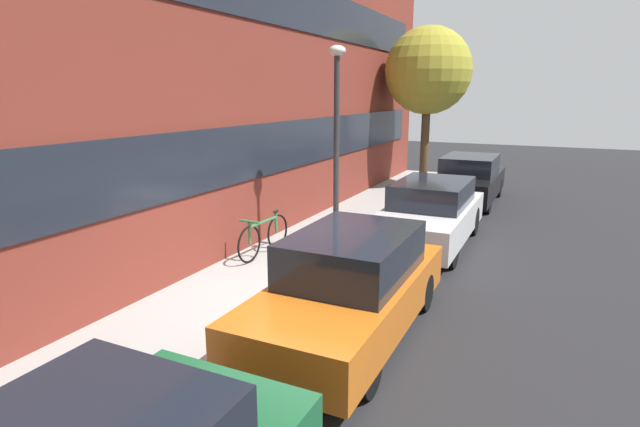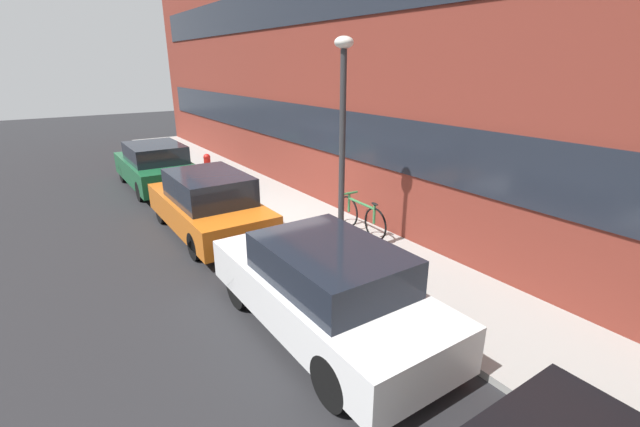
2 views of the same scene
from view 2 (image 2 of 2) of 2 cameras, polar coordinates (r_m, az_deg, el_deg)
ground_plane at (r=10.23m, az=-8.25°, el=-1.82°), size 56.00×56.00×0.00m
sidewalk_strip at (r=10.70m, az=-2.96°, el=-0.38°), size 28.00×2.21×0.11m
rowhouse_facade at (r=10.99m, az=4.20°, el=24.76°), size 28.00×1.02×9.39m
parked_car_green at (r=14.19m, az=-21.05°, el=5.92°), size 3.99×1.69×1.37m
parked_car_orange at (r=9.88m, az=-14.64°, el=1.19°), size 3.99×1.64×1.41m
parked_car_white at (r=6.06m, az=0.62°, el=-9.94°), size 4.09×1.65×1.39m
fire_hydrant at (r=14.51m, az=-14.76°, el=6.17°), size 0.55×0.31×0.80m
bicycle at (r=9.42m, az=5.51°, el=-0.26°), size 1.70×0.44×0.82m
lamp_post at (r=7.57m, az=3.02°, el=11.39°), size 0.32×0.32×3.98m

